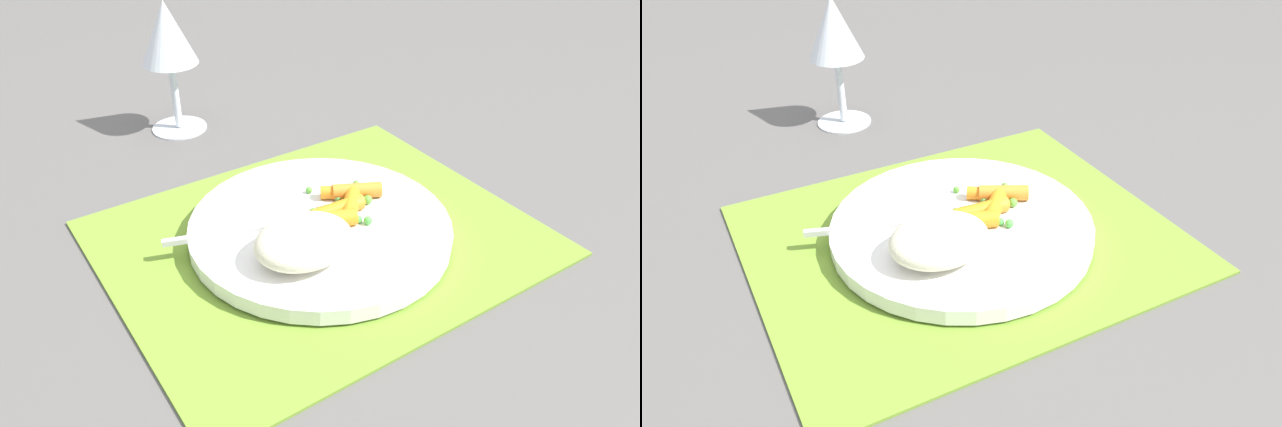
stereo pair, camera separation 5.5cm
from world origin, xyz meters
TOP-DOWN VIEW (x-y plane):
  - ground_plane at (0.00, 0.00)m, footprint 2.40×2.40m
  - placemat at (0.00, 0.00)m, footprint 0.42×0.35m
  - plate at (0.00, 0.00)m, footprint 0.27×0.27m
  - rice_mound at (-0.04, -0.04)m, footprint 0.10×0.08m
  - carrot_portion at (0.03, 0.00)m, footprint 0.10×0.07m
  - pea_scatter at (0.03, 0.01)m, footprint 0.08×0.09m
  - fork at (-0.04, 0.01)m, footprint 0.19×0.07m
  - wine_glass at (-0.02, 0.32)m, footprint 0.07×0.07m

SIDE VIEW (x-z plane):
  - ground_plane at x=0.00m, z-range 0.00..0.00m
  - placemat at x=0.00m, z-range 0.00..0.01m
  - plate at x=0.00m, z-range 0.01..0.02m
  - fork at x=-0.04m, z-range 0.02..0.03m
  - pea_scatter at x=0.03m, z-range 0.02..0.03m
  - carrot_portion at x=0.03m, z-range 0.02..0.04m
  - rice_mound at x=-0.04m, z-range 0.02..0.06m
  - wine_glass at x=-0.02m, z-range 0.04..0.21m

